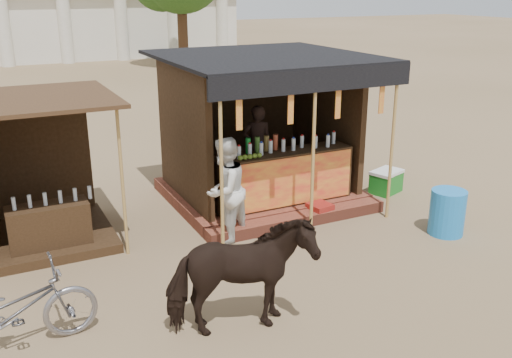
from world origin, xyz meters
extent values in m
plane|color=#846B4C|center=(0.00, 0.00, 0.00)|extent=(120.00, 120.00, 0.00)
cube|color=brown|center=(1.00, 3.50, 0.11)|extent=(3.40, 2.80, 0.22)
cube|color=brown|center=(1.00, 1.95, 0.10)|extent=(3.40, 0.35, 0.20)
cube|color=#382414|center=(1.00, 2.55, 0.69)|extent=(2.60, 0.55, 0.95)
cube|color=red|center=(1.00, 2.27, 0.69)|extent=(2.50, 0.02, 0.88)
cube|color=#382414|center=(1.00, 4.75, 1.47)|extent=(3.00, 0.12, 2.50)
cube|color=#382414|center=(-0.50, 3.50, 1.47)|extent=(0.12, 2.50, 2.50)
cube|color=#382414|center=(2.50, 3.50, 1.47)|extent=(0.12, 2.50, 2.50)
cube|color=black|center=(1.00, 3.30, 2.75)|extent=(3.60, 3.60, 0.06)
cube|color=black|center=(1.00, 1.52, 2.57)|extent=(3.60, 0.06, 0.36)
cylinder|color=tan|center=(-0.60, 1.55, 1.38)|extent=(0.06, 0.06, 2.75)
cylinder|color=tan|center=(1.00, 1.55, 1.38)|extent=(0.06, 0.06, 2.75)
cylinder|color=tan|center=(2.60, 1.55, 1.38)|extent=(0.06, 0.06, 2.75)
cube|color=red|center=(-0.30, 1.55, 2.20)|extent=(0.10, 0.02, 0.55)
cube|color=red|center=(0.57, 1.55, 2.20)|extent=(0.10, 0.02, 0.55)
cube|color=red|center=(1.43, 1.55, 2.20)|extent=(0.10, 0.02, 0.55)
cube|color=red|center=(2.30, 1.55, 2.20)|extent=(0.10, 0.02, 0.55)
imported|color=black|center=(1.02, 3.60, 1.02)|extent=(0.68, 0.58, 1.59)
cube|color=#382414|center=(-3.00, 3.20, 0.07)|extent=(2.00, 2.00, 0.15)
cube|color=#382414|center=(-3.00, 4.15, 1.05)|extent=(1.90, 0.10, 2.10)
cube|color=#472D19|center=(-3.00, 3.10, 2.35)|extent=(2.40, 2.40, 0.06)
cylinder|color=tan|center=(-1.95, 2.15, 1.18)|extent=(0.05, 0.05, 2.35)
cube|color=#382414|center=(-3.00, 2.70, 0.40)|extent=(1.20, 0.50, 0.80)
imported|color=black|center=(-1.25, -0.53, 0.72)|extent=(1.82, 1.05, 1.45)
imported|color=gray|center=(-3.70, 0.26, 0.49)|extent=(1.92, 0.80, 0.99)
imported|color=silver|center=(-0.38, 1.95, 0.86)|extent=(1.06, 1.00, 1.72)
cylinder|color=blue|center=(3.03, 0.54, 0.38)|extent=(0.68, 0.68, 0.76)
cube|color=maroon|center=(1.46, 2.00, 0.15)|extent=(0.42, 0.43, 0.29)
cube|color=#1A7721|center=(3.41, 2.60, 0.20)|extent=(0.73, 0.61, 0.40)
cube|color=white|center=(3.41, 2.60, 0.43)|extent=(0.75, 0.63, 0.06)
cylinder|color=silver|center=(-2.00, 26.40, 1.80)|extent=(0.70, 0.70, 3.60)
cylinder|color=silver|center=(1.00, 26.40, 1.80)|extent=(0.70, 0.70, 3.60)
cylinder|color=silver|center=(4.00, 26.40, 1.80)|extent=(0.70, 0.70, 3.60)
cylinder|color=silver|center=(7.00, 26.40, 1.80)|extent=(0.70, 0.70, 3.60)
cylinder|color=silver|center=(10.00, 26.40, 1.80)|extent=(0.70, 0.70, 3.60)
cylinder|color=#382314|center=(6.00, 22.00, 2.00)|extent=(0.50, 0.50, 4.00)
camera|label=1|loc=(-3.72, -5.92, 3.95)|focal=40.00mm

